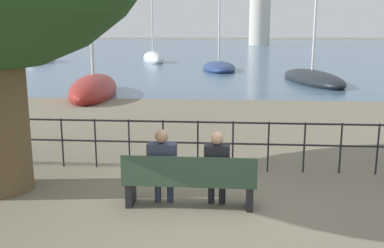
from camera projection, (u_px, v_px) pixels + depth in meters
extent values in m
plane|color=#7A705B|center=(190.00, 206.00, 7.07)|extent=(1000.00, 1000.00, 0.00)
cube|color=slate|center=(227.00, 43.00, 165.06)|extent=(600.00, 300.00, 0.01)
cube|color=#334C38|center=(189.00, 181.00, 6.99)|extent=(2.16, 0.45, 0.05)
cube|color=#334C38|center=(188.00, 171.00, 6.74)|extent=(2.16, 0.04, 0.45)
cube|color=black|center=(131.00, 193.00, 7.11)|extent=(0.10, 0.41, 0.40)
cube|color=black|center=(249.00, 196.00, 6.95)|extent=(0.10, 0.41, 0.40)
cylinder|color=#2D3347|center=(158.00, 189.00, 7.22)|extent=(0.11, 0.11, 0.45)
cylinder|color=#2D3347|center=(170.00, 189.00, 7.21)|extent=(0.11, 0.11, 0.45)
cube|color=#2D3347|center=(163.00, 175.00, 7.07)|extent=(0.40, 0.26, 0.14)
cube|color=#2D3347|center=(162.00, 162.00, 6.94)|extent=(0.47, 0.24, 0.61)
sphere|color=#A87A5B|center=(162.00, 136.00, 6.85)|extent=(0.22, 0.22, 0.22)
cylinder|color=black|center=(211.00, 190.00, 7.15)|extent=(0.11, 0.11, 0.45)
cylinder|color=black|center=(222.00, 191.00, 7.14)|extent=(0.11, 0.11, 0.45)
cube|color=black|center=(217.00, 176.00, 7.00)|extent=(0.35, 0.26, 0.14)
cube|color=black|center=(217.00, 163.00, 6.87)|extent=(0.41, 0.24, 0.61)
sphere|color=tan|center=(217.00, 138.00, 6.78)|extent=(0.20, 0.20, 0.20)
cylinder|color=black|center=(30.00, 142.00, 9.17)|extent=(0.04, 0.04, 1.05)
cylinder|color=black|center=(62.00, 143.00, 9.11)|extent=(0.04, 0.04, 1.05)
cylinder|color=black|center=(96.00, 143.00, 9.05)|extent=(0.04, 0.04, 1.05)
cylinder|color=black|center=(129.00, 144.00, 8.99)|extent=(0.04, 0.04, 1.05)
cylinder|color=black|center=(163.00, 145.00, 8.94)|extent=(0.04, 0.04, 1.05)
cylinder|color=black|center=(198.00, 145.00, 8.88)|extent=(0.04, 0.04, 1.05)
cylinder|color=black|center=(233.00, 146.00, 8.82)|extent=(0.04, 0.04, 1.05)
cylinder|color=black|center=(268.00, 147.00, 8.76)|extent=(0.04, 0.04, 1.05)
cylinder|color=black|center=(304.00, 148.00, 8.70)|extent=(0.04, 0.04, 1.05)
cylinder|color=black|center=(341.00, 148.00, 8.64)|extent=(0.04, 0.04, 1.05)
cylinder|color=black|center=(378.00, 149.00, 8.58)|extent=(0.04, 0.04, 1.05)
cylinder|color=black|center=(198.00, 122.00, 8.78)|extent=(14.50, 0.04, 0.04)
cylinder|color=black|center=(198.00, 143.00, 8.87)|extent=(14.50, 0.04, 0.04)
ellipsoid|color=white|center=(41.00, 59.00, 44.73)|extent=(3.95, 8.12, 1.75)
cylinder|color=silver|center=(39.00, 20.00, 43.92)|extent=(0.14, 0.14, 6.93)
ellipsoid|color=maroon|center=(94.00, 90.00, 19.96)|extent=(3.11, 7.08, 1.38)
ellipsoid|color=silver|center=(153.00, 59.00, 44.99)|extent=(4.10, 7.79, 1.62)
cylinder|color=silver|center=(152.00, 7.00, 43.92)|extent=(0.14, 0.14, 9.56)
ellipsoid|color=black|center=(312.00, 79.00, 25.64)|extent=(3.60, 8.63, 1.04)
ellipsoid|color=navy|center=(219.00, 68.00, 34.41)|extent=(3.32, 7.23, 1.03)
cylinder|color=beige|center=(260.00, 1.00, 121.04)|extent=(5.95, 5.95, 24.60)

